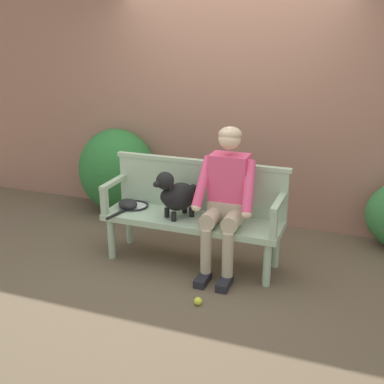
% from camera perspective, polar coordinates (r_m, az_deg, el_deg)
% --- Properties ---
extents(ground_plane, '(40.00, 40.00, 0.00)m').
position_cam_1_polar(ground_plane, '(4.78, 0.00, -8.12)').
color(ground_plane, brown).
extents(brick_garden_fence, '(8.00, 0.30, 2.78)m').
position_cam_1_polar(brick_garden_fence, '(5.59, 4.94, 10.88)').
color(brick_garden_fence, '#936651').
rests_on(brick_garden_fence, ground).
extents(hedge_bush_mid_left, '(0.94, 0.81, 1.01)m').
position_cam_1_polar(hedge_bush_mid_left, '(5.94, -8.70, 2.46)').
color(hedge_bush_mid_left, '#286B2D').
rests_on(hedge_bush_mid_left, ground).
extents(garden_bench, '(1.69, 0.50, 0.46)m').
position_cam_1_polar(garden_bench, '(4.61, 0.00, -3.66)').
color(garden_bench, '#9EB793').
rests_on(garden_bench, ground).
extents(bench_backrest, '(1.73, 0.06, 0.50)m').
position_cam_1_polar(bench_backrest, '(4.69, 0.94, 0.87)').
color(bench_backrest, '#9EB793').
rests_on(bench_backrest, garden_bench).
extents(bench_armrest_left_end, '(0.06, 0.50, 0.28)m').
position_cam_1_polar(bench_armrest_left_end, '(4.77, -9.48, 0.23)').
color(bench_armrest_left_end, '#9EB793').
rests_on(bench_armrest_left_end, garden_bench).
extents(bench_armrest_right_end, '(0.06, 0.50, 0.28)m').
position_cam_1_polar(bench_armrest_right_end, '(4.23, 9.85, -2.24)').
color(bench_armrest_right_end, '#9EB793').
rests_on(bench_armrest_right_end, garden_bench).
extents(person_seated, '(0.56, 0.65, 1.33)m').
position_cam_1_polar(person_seated, '(4.38, 4.02, -0.30)').
color(person_seated, black).
rests_on(person_seated, ground).
extents(dog_on_bench, '(0.37, 0.44, 0.46)m').
position_cam_1_polar(dog_on_bench, '(4.50, -1.93, -0.26)').
color(dog_on_bench, black).
rests_on(dog_on_bench, garden_bench).
extents(tennis_racket, '(0.33, 0.58, 0.03)m').
position_cam_1_polar(tennis_racket, '(4.86, -6.98, -1.69)').
color(tennis_racket, black).
rests_on(tennis_racket, garden_bench).
extents(baseball_glove, '(0.28, 0.26, 0.09)m').
position_cam_1_polar(baseball_glove, '(4.83, -7.48, -1.39)').
color(baseball_glove, black).
rests_on(baseball_glove, garden_bench).
extents(tennis_ball, '(0.07, 0.07, 0.07)m').
position_cam_1_polar(tennis_ball, '(4.10, 0.70, -12.59)').
color(tennis_ball, '#CCDB33').
rests_on(tennis_ball, ground).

